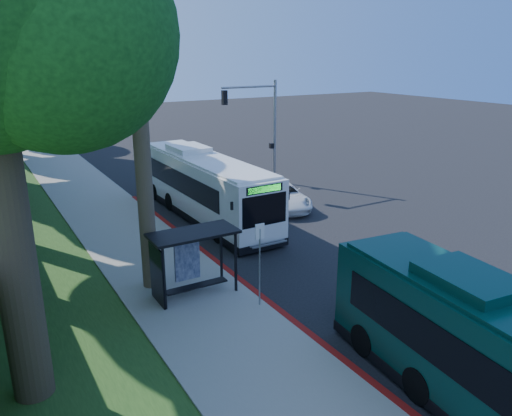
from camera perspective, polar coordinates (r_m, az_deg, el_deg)
ground at (r=24.73m, az=5.19°, el=-3.39°), size 140.00×140.00×0.00m
sidewalk at (r=21.55m, az=-10.91°, el=-6.70°), size 4.50×70.00×0.12m
red_curb at (r=19.12m, az=-0.11°, el=-9.60°), size 0.25×30.00×0.13m
grass_verge at (r=25.24m, az=-27.22°, el=-4.83°), size 8.00×70.00×0.06m
bus_shelter at (r=18.42m, az=-8.01°, el=-4.91°), size 3.20×1.51×2.55m
stop_sign_pole at (r=17.30m, az=0.43°, el=-5.24°), size 0.35×0.06×3.17m
traffic_signal_pole at (r=33.83m, az=0.68°, el=10.05°), size 4.10×0.30×7.00m
white_bus at (r=27.47m, az=-5.96°, el=2.63°), size 2.75×12.31×3.66m
pickup at (r=29.24m, az=2.97°, el=1.41°), size 3.54×5.51×1.41m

